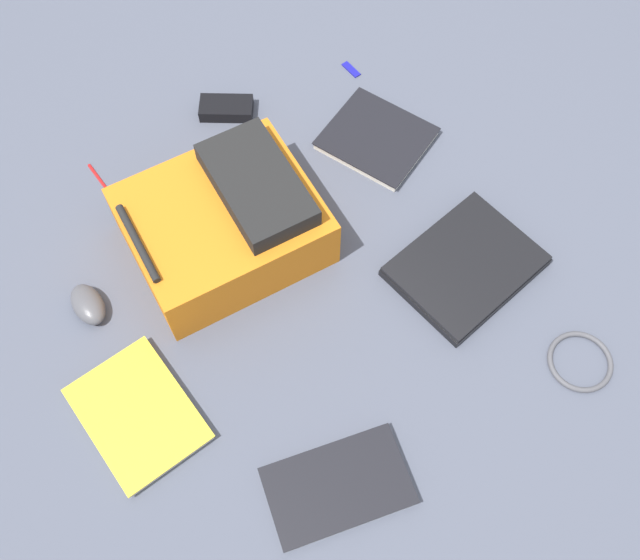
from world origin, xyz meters
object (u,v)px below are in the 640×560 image
pen_black (103,183)px  usb_stick (351,69)px  backpack (226,222)px  laptop (466,266)px  computer_mouse (88,304)px  cable_coil (580,361)px  book_red (376,139)px  book_manual (138,414)px  power_brick (226,108)px  book_comic (338,487)px

pen_black → usb_stick: bearing=174.4°
backpack → laptop: 0.53m
computer_mouse → usb_stick: (-0.86, -0.20, -0.02)m
cable_coil → book_red: bearing=-91.7°
computer_mouse → pen_black: size_ratio=0.77×
usb_stick → book_manual: bearing=27.6°
backpack → book_red: bearing=-177.0°
pen_black → usb_stick: same height
laptop → power_brick: size_ratio=2.48×
power_brick → book_red: bearing=129.6°
book_red → usb_stick: book_red is taller
pen_black → usb_stick: size_ratio=2.44×
computer_mouse → backpack: bearing=176.3°
pen_black → usb_stick: 0.69m
cable_coil → usb_stick: size_ratio=2.40×
usb_stick → book_red: bearing=67.1°
power_brick → cable_coil: bearing=102.5°
book_manual → pen_black: size_ratio=1.94×
backpack → book_manual: bearing=31.8°
book_red → book_comic: bearing=46.2°
cable_coil → pen_black: 1.14m
book_red → computer_mouse: (0.77, -0.02, 0.01)m
computer_mouse → pen_black: (-0.18, -0.27, -0.02)m
laptop → cable_coil: laptop is taller
book_red → pen_black: (0.59, -0.28, -0.01)m
backpack → cable_coil: bearing=121.8°
book_red → usb_stick: bearing=-112.9°
book_manual → book_comic: bearing=123.7°
book_red → cable_coil: 0.70m
backpack → book_manual: (0.37, 0.23, -0.07)m
laptop → backpack: bearing=-44.6°
backpack → laptop: (-0.37, 0.37, -0.06)m
backpack → usb_stick: size_ratio=7.68×
book_comic → pen_black: (0.02, -0.89, -0.01)m
computer_mouse → pen_black: bearing=-120.7°
backpack → pen_black: 0.35m
laptop → computer_mouse: (0.71, -0.41, 0.00)m
backpack → usb_stick: 0.59m
book_manual → laptop: bearing=169.4°
book_red → power_brick: (0.24, -0.29, 0.01)m
book_comic → cable_coil: bearing=170.2°
book_red → pen_black: 0.66m
backpack → laptop: size_ratio=1.35×
book_red → book_manual: bearing=17.3°
pen_black → cable_coil: bearing=120.2°
pen_black → power_brick: bearing=-179.0°
book_manual → pen_black: 0.58m
backpack → laptop: bearing=135.4°
book_red → computer_mouse: bearing=-1.2°
book_manual → usb_stick: book_manual is taller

